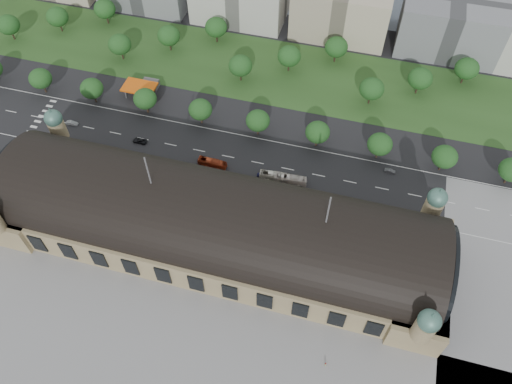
% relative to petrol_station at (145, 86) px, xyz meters
% --- Properties ---
extents(ground, '(900.00, 900.00, 0.00)m').
position_rel_petrol_station_xyz_m(ground, '(53.91, -65.28, -2.95)').
color(ground, black).
rests_on(ground, ground).
extents(station, '(150.00, 48.40, 44.30)m').
position_rel_petrol_station_xyz_m(station, '(53.91, -65.28, 7.33)').
color(station, '#9D8C62').
rests_on(station, ground).
extents(plaza_south, '(190.00, 48.00, 0.12)m').
position_rel_petrol_station_xyz_m(plaza_south, '(63.91, -109.28, -2.95)').
color(plaza_south, gray).
rests_on(plaza_south, ground).
extents(road_slab, '(260.00, 26.00, 0.10)m').
position_rel_petrol_station_xyz_m(road_slab, '(33.91, -27.28, -2.95)').
color(road_slab, black).
rests_on(road_slab, ground).
extents(grass_belt, '(300.00, 45.00, 0.10)m').
position_rel_petrol_station_xyz_m(grass_belt, '(38.91, 27.72, -2.95)').
color(grass_belt, '#26471C').
rests_on(grass_belt, ground).
extents(petrol_station, '(14.00, 13.00, 5.05)m').
position_rel_petrol_station_xyz_m(petrol_station, '(0.00, 0.00, 0.00)').
color(petrol_station, '#E85B0D').
rests_on(petrol_station, ground).
extents(office_4, '(45.00, 32.00, 24.00)m').
position_rel_petrol_station_xyz_m(office_4, '(73.91, 67.72, 9.05)').
color(office_4, '#C3B699').
rests_on(office_4, ground).
extents(office_5, '(45.00, 32.00, 24.00)m').
position_rel_petrol_station_xyz_m(office_5, '(123.91, 67.72, 9.05)').
color(office_5, gray).
rests_on(office_5, ground).
extents(tree_row_1, '(9.60, 9.60, 11.52)m').
position_rel_petrol_station_xyz_m(tree_row_1, '(-42.09, -12.28, 4.48)').
color(tree_row_1, '#2D2116').
rests_on(tree_row_1, ground).
extents(tree_row_2, '(9.60, 9.60, 11.52)m').
position_rel_petrol_station_xyz_m(tree_row_2, '(-18.09, -12.28, 4.48)').
color(tree_row_2, '#2D2116').
rests_on(tree_row_2, ground).
extents(tree_row_3, '(9.60, 9.60, 11.52)m').
position_rel_petrol_station_xyz_m(tree_row_3, '(5.91, -12.28, 4.48)').
color(tree_row_3, '#2D2116').
rests_on(tree_row_3, ground).
extents(tree_row_4, '(9.60, 9.60, 11.52)m').
position_rel_petrol_station_xyz_m(tree_row_4, '(29.91, -12.28, 4.48)').
color(tree_row_4, '#2D2116').
rests_on(tree_row_4, ground).
extents(tree_row_5, '(9.60, 9.60, 11.52)m').
position_rel_petrol_station_xyz_m(tree_row_5, '(53.91, -12.28, 4.48)').
color(tree_row_5, '#2D2116').
rests_on(tree_row_5, ground).
extents(tree_row_6, '(9.60, 9.60, 11.52)m').
position_rel_petrol_station_xyz_m(tree_row_6, '(77.91, -12.28, 4.48)').
color(tree_row_6, '#2D2116').
rests_on(tree_row_6, ground).
extents(tree_row_7, '(9.60, 9.60, 11.52)m').
position_rel_petrol_station_xyz_m(tree_row_7, '(101.91, -12.28, 4.48)').
color(tree_row_7, '#2D2116').
rests_on(tree_row_7, ground).
extents(tree_row_8, '(9.60, 9.60, 11.52)m').
position_rel_petrol_station_xyz_m(tree_row_8, '(125.91, -12.28, 4.48)').
color(tree_row_8, '#2D2116').
rests_on(tree_row_8, ground).
extents(tree_row_9, '(9.60, 9.60, 11.52)m').
position_rel_petrol_station_xyz_m(tree_row_9, '(149.91, -12.28, 4.48)').
color(tree_row_9, '#2D2116').
rests_on(tree_row_9, ground).
extents(tree_belt_0, '(10.40, 10.40, 12.48)m').
position_rel_petrol_station_xyz_m(tree_belt_0, '(-76.09, 17.72, 5.10)').
color(tree_belt_0, '#2D2116').
rests_on(tree_belt_0, ground).
extents(tree_belt_1, '(10.40, 10.40, 12.48)m').
position_rel_petrol_station_xyz_m(tree_belt_1, '(-57.09, 29.72, 5.10)').
color(tree_belt_1, '#2D2116').
rests_on(tree_belt_1, ground).
extents(tree_belt_2, '(10.40, 10.40, 12.48)m').
position_rel_petrol_station_xyz_m(tree_belt_2, '(-38.09, 41.72, 5.10)').
color(tree_belt_2, '#2D2116').
rests_on(tree_belt_2, ground).
extents(tree_belt_3, '(10.40, 10.40, 12.48)m').
position_rel_petrol_station_xyz_m(tree_belt_3, '(-19.09, 17.72, 5.10)').
color(tree_belt_3, '#2D2116').
rests_on(tree_belt_3, ground).
extents(tree_belt_4, '(10.40, 10.40, 12.48)m').
position_rel_petrol_station_xyz_m(tree_belt_4, '(-0.09, 29.72, 5.10)').
color(tree_belt_4, '#2D2116').
rests_on(tree_belt_4, ground).
extents(tree_belt_5, '(10.40, 10.40, 12.48)m').
position_rel_petrol_station_xyz_m(tree_belt_5, '(18.91, 41.72, 5.10)').
color(tree_belt_5, '#2D2116').
rests_on(tree_belt_5, ground).
extents(tree_belt_6, '(10.40, 10.40, 12.48)m').
position_rel_petrol_station_xyz_m(tree_belt_6, '(37.91, 17.72, 5.10)').
color(tree_belt_6, '#2D2116').
rests_on(tree_belt_6, ground).
extents(tree_belt_7, '(10.40, 10.40, 12.48)m').
position_rel_petrol_station_xyz_m(tree_belt_7, '(56.91, 29.72, 5.10)').
color(tree_belt_7, '#2D2116').
rests_on(tree_belt_7, ground).
extents(tree_belt_8, '(10.40, 10.40, 12.48)m').
position_rel_petrol_station_xyz_m(tree_belt_8, '(75.91, 41.72, 5.10)').
color(tree_belt_8, '#2D2116').
rests_on(tree_belt_8, ground).
extents(tree_belt_9, '(10.40, 10.40, 12.48)m').
position_rel_petrol_station_xyz_m(tree_belt_9, '(94.91, 17.72, 5.10)').
color(tree_belt_9, '#2D2116').
rests_on(tree_belt_9, ground).
extents(tree_belt_10, '(10.40, 10.40, 12.48)m').
position_rel_petrol_station_xyz_m(tree_belt_10, '(113.91, 29.72, 5.10)').
color(tree_belt_10, '#2D2116').
rests_on(tree_belt_10, ground).
extents(tree_belt_11, '(10.40, 10.40, 12.48)m').
position_rel_petrol_station_xyz_m(tree_belt_11, '(132.91, 41.72, 5.10)').
color(tree_belt_11, '#2D2116').
rests_on(tree_belt_11, ground).
extents(traffic_car_1, '(5.04, 2.03, 1.63)m').
position_rel_petrol_station_xyz_m(traffic_car_1, '(-21.38, -27.41, -2.14)').
color(traffic_car_1, gray).
rests_on(traffic_car_1, ground).
extents(traffic_car_2, '(5.73, 2.71, 1.58)m').
position_rel_petrol_station_xyz_m(traffic_car_2, '(9.56, -29.17, -2.16)').
color(traffic_car_2, black).
rests_on(traffic_car_2, ground).
extents(traffic_car_4, '(4.78, 2.14, 1.59)m').
position_rel_petrol_station_xyz_m(traffic_car_4, '(61.64, -33.35, -2.15)').
color(traffic_car_4, '#191845').
rests_on(traffic_car_4, ground).
extents(traffic_car_5, '(4.24, 1.64, 1.38)m').
position_rel_petrol_station_xyz_m(traffic_car_5, '(107.82, -18.48, -2.26)').
color(traffic_car_5, '#515258').
rests_on(traffic_car_5, ground).
extents(traffic_car_6, '(4.96, 2.39, 1.36)m').
position_rel_petrol_station_xyz_m(traffic_car_6, '(117.57, -37.47, -2.27)').
color(traffic_car_6, silver).
rests_on(traffic_car_6, ground).
extents(parked_car_0, '(5.07, 3.77, 1.60)m').
position_rel_petrol_station_xyz_m(parked_car_0, '(0.55, -43.05, -2.15)').
color(parked_car_0, black).
rests_on(parked_car_0, ground).
extents(parked_car_1, '(5.30, 4.37, 1.34)m').
position_rel_petrol_station_xyz_m(parked_car_1, '(-3.43, -40.28, -2.28)').
color(parked_car_1, maroon).
rests_on(parked_car_1, ground).
extents(parked_car_2, '(5.49, 4.85, 1.52)m').
position_rel_petrol_station_xyz_m(parked_car_2, '(13.88, -44.28, -2.19)').
color(parked_car_2, '#1C2C4E').
rests_on(parked_car_2, ground).
extents(parked_car_3, '(4.49, 3.42, 1.43)m').
position_rel_petrol_station_xyz_m(parked_car_3, '(-2.85, -41.85, -2.24)').
color(parked_car_3, slate).
rests_on(parked_car_3, ground).
extents(parked_car_4, '(4.49, 3.66, 1.44)m').
position_rel_petrol_station_xyz_m(parked_car_4, '(5.07, -44.28, -2.23)').
color(parked_car_4, silver).
rests_on(parked_car_4, ground).
extents(parked_car_5, '(6.02, 4.36, 1.52)m').
position_rel_petrol_station_xyz_m(parked_car_5, '(30.57, -44.28, -2.19)').
color(parked_car_5, gray).
rests_on(parked_car_5, ground).
extents(parked_car_6, '(4.75, 3.73, 1.29)m').
position_rel_petrol_station_xyz_m(parked_car_6, '(9.69, -44.28, -2.31)').
color(parked_car_6, black).
rests_on(parked_car_6, ground).
extents(bus_west, '(11.46, 3.19, 3.16)m').
position_rel_petrol_station_xyz_m(bus_west, '(41.50, -33.28, -1.37)').
color(bus_west, '#AA381B').
rests_on(bus_west, ground).
extents(bus_mid, '(12.28, 3.78, 3.37)m').
position_rel_petrol_station_xyz_m(bus_mid, '(72.33, -33.40, -1.26)').
color(bus_mid, silver).
rests_on(bus_mid, ground).
extents(bus_east, '(11.71, 3.39, 3.22)m').
position_rel_petrol_station_xyz_m(bus_east, '(66.12, -33.28, -1.34)').
color(bus_east, silver).
rests_on(bus_east, ground).
extents(pedestrian_0, '(0.92, 0.74, 1.65)m').
position_rel_petrol_station_xyz_m(pedestrian_0, '(97.44, -97.44, -2.12)').
color(pedestrian_0, gray).
rests_on(pedestrian_0, ground).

